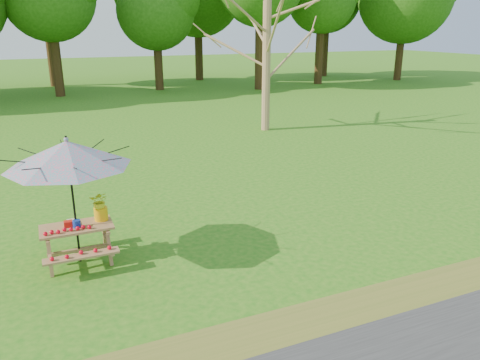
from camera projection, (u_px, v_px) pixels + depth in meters
name	position (u px, v px, depth m)	size (l,w,h in m)	color
ground	(142.00, 263.00, 8.16)	(120.00, 120.00, 0.00)	#226E15
picnic_table	(79.00, 244.00, 8.12)	(1.20, 1.32, 0.67)	#A36F49
patio_umbrella	(68.00, 154.00, 7.61)	(2.14, 2.14, 2.25)	black
produce_bins	(73.00, 223.00, 7.99)	(0.27, 0.33, 0.13)	red
tomatoes_row	(68.00, 230.00, 7.79)	(0.77, 0.13, 0.07)	red
flower_bucket	(100.00, 205.00, 8.18)	(0.39, 0.36, 0.53)	#F8AF0D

